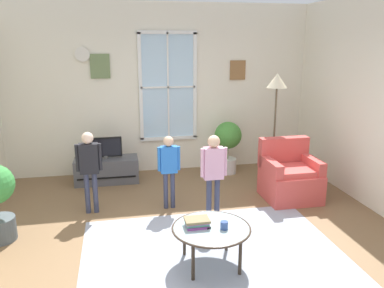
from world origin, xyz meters
TOP-DOWN VIEW (x-y plane):
  - ground_plane at (0.00, 0.00)m, footprint 5.89×6.00m
  - back_wall at (0.00, 2.76)m, footprint 5.29×0.17m
  - area_rug at (0.19, -0.29)m, footprint 2.85×2.05m
  - tv_stand at (-0.98, 2.22)m, footprint 1.03×0.43m
  - television at (-0.98, 2.22)m, footprint 0.53×0.08m
  - armchair at (1.69, 1.00)m, footprint 0.76×0.74m
  - coffee_table at (0.11, -0.52)m, footprint 0.82×0.82m
  - book_stack at (-0.03, -0.47)m, footprint 0.25×0.18m
  - cup at (0.23, -0.58)m, footprint 0.08×0.08m
  - remote_near_books at (0.07, -0.49)m, footprint 0.07×0.15m
  - person_blue_shirt at (-0.11, 0.99)m, footprint 0.31×0.14m
  - person_black_shirt at (-1.17, 1.04)m, footprint 0.34×0.15m
  - person_pink_shirt at (0.39, 0.49)m, footprint 0.34×0.16m
  - potted_plant_by_window at (1.12, 2.29)m, footprint 0.47×0.47m
  - floor_lamp at (1.71, 1.68)m, footprint 0.32×0.32m

SIDE VIEW (x-z plane):
  - ground_plane at x=0.00m, z-range -0.02..0.00m
  - area_rug at x=0.19m, z-range 0.00..0.01m
  - tv_stand at x=-0.98m, z-range 0.00..0.41m
  - armchair at x=1.69m, z-range -0.11..0.76m
  - coffee_table at x=0.11m, z-range 0.19..0.61m
  - remote_near_books at x=0.07m, z-range 0.42..0.44m
  - cup at x=0.23m, z-range 0.42..0.51m
  - book_stack at x=-0.03m, z-range 0.42..0.51m
  - potted_plant_by_window at x=1.12m, z-range 0.11..1.04m
  - television at x=-0.98m, z-range 0.42..0.78m
  - person_blue_shirt at x=-0.11m, z-range 0.13..1.17m
  - person_black_shirt at x=-1.17m, z-range 0.14..1.27m
  - person_pink_shirt at x=0.39m, z-range 0.14..1.29m
  - back_wall at x=0.00m, z-range 0.00..2.93m
  - floor_lamp at x=1.71m, z-range 0.61..2.40m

